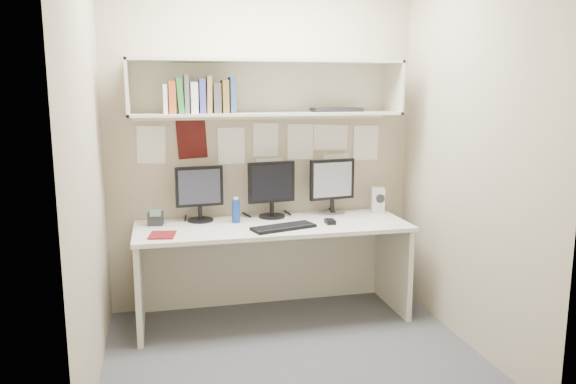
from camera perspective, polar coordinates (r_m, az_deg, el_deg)
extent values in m
cube|color=#424247|center=(3.81, 0.51, -16.28)|extent=(2.40, 2.00, 0.01)
cube|color=tan|center=(4.40, -2.55, 5.05)|extent=(2.40, 0.02, 2.60)
cube|color=tan|center=(2.48, 6.03, 0.81)|extent=(2.40, 0.02, 2.60)
cube|color=tan|center=(3.35, -19.82, 2.77)|extent=(0.02, 2.00, 2.60)
cube|color=tan|center=(3.89, 18.04, 3.85)|extent=(0.02, 2.00, 2.60)
cube|color=silver|center=(4.15, -1.57, -3.47)|extent=(2.00, 0.70, 0.03)
cube|color=beige|center=(4.56, -2.39, -6.96)|extent=(1.96, 0.02, 0.70)
cube|color=beige|center=(4.19, -2.08, 7.94)|extent=(2.00, 0.38, 0.02)
cube|color=beige|center=(4.19, -2.12, 13.14)|extent=(2.00, 0.38, 0.02)
cube|color=beige|center=(4.36, -2.56, 10.53)|extent=(2.00, 0.02, 0.40)
cube|color=beige|center=(4.11, -15.98, 10.16)|extent=(0.02, 0.38, 0.40)
cube|color=beige|center=(4.49, 10.62, 10.36)|extent=(0.02, 0.38, 0.40)
cylinder|color=black|center=(4.29, -8.89, -2.83)|extent=(0.20, 0.20, 0.01)
cylinder|color=black|center=(4.27, -8.91, -2.10)|extent=(0.03, 0.03, 0.10)
cube|color=black|center=(4.25, -8.99, 0.56)|extent=(0.36, 0.07, 0.30)
cube|color=black|center=(4.23, -8.97, 0.52)|extent=(0.31, 0.03, 0.26)
cylinder|color=black|center=(4.36, -1.64, -2.48)|extent=(0.20, 0.20, 0.01)
cylinder|color=black|center=(4.35, -1.65, -1.73)|extent=(0.03, 0.03, 0.10)
cube|color=black|center=(4.32, -1.69, 1.01)|extent=(0.37, 0.08, 0.32)
cube|color=black|center=(4.30, -1.64, 0.97)|extent=(0.32, 0.05, 0.27)
cylinder|color=#A5A5AA|center=(4.48, 4.50, -2.16)|extent=(0.21, 0.21, 0.02)
cylinder|color=black|center=(4.47, 4.51, -1.42)|extent=(0.03, 0.03, 0.10)
cube|color=black|center=(4.44, 4.50, 1.28)|extent=(0.38, 0.09, 0.32)
cube|color=#A7A7AC|center=(4.42, 4.58, 1.24)|extent=(0.33, 0.05, 0.27)
cube|color=black|center=(4.00, -0.46, -3.60)|extent=(0.49, 0.29, 0.02)
cube|color=black|center=(4.16, 4.29, -3.01)|extent=(0.07, 0.11, 0.03)
cube|color=#BBBAB6|center=(4.59, 9.11, -0.78)|extent=(0.12, 0.12, 0.20)
cylinder|color=black|center=(4.53, 9.36, -0.66)|extent=(0.07, 0.02, 0.07)
cylinder|color=navy|center=(4.19, -5.32, -1.94)|extent=(0.06, 0.06, 0.17)
cylinder|color=white|center=(4.17, -5.34, -0.69)|extent=(0.03, 0.03, 0.02)
cube|color=#601015|center=(3.91, -12.65, -4.29)|extent=(0.20, 0.23, 0.01)
cube|color=black|center=(4.22, -13.31, -2.64)|extent=(0.12, 0.10, 0.10)
cube|color=#4C6659|center=(4.16, -13.33, -2.08)|extent=(0.08, 0.02, 0.05)
cube|color=silver|center=(4.07, -12.38, 9.21)|extent=(0.03, 0.17, 0.20)
cube|color=#AE4820|center=(4.07, -11.70, 9.39)|extent=(0.05, 0.17, 0.23)
cube|color=#246D2E|center=(4.07, -10.93, 9.58)|extent=(0.04, 0.17, 0.25)
cube|color=#515156|center=(4.07, -10.28, 9.76)|extent=(0.03, 0.17, 0.27)
cube|color=silver|center=(4.07, -9.54, 9.41)|extent=(0.05, 0.17, 0.22)
cube|color=#373B8B|center=(4.08, -8.74, 9.59)|extent=(0.04, 0.17, 0.24)
cube|color=olive|center=(4.08, -8.05, 9.77)|extent=(0.03, 0.17, 0.26)
cube|color=#3C3B3E|center=(4.09, -7.28, 9.42)|extent=(0.05, 0.17, 0.21)
cube|color=brown|center=(4.09, -6.44, 9.60)|extent=(0.04, 0.17, 0.23)
cube|color=navy|center=(4.10, -5.72, 9.77)|extent=(0.04, 0.17, 0.26)
cube|color=black|center=(4.37, 4.97, 8.32)|extent=(0.40, 0.18, 0.03)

